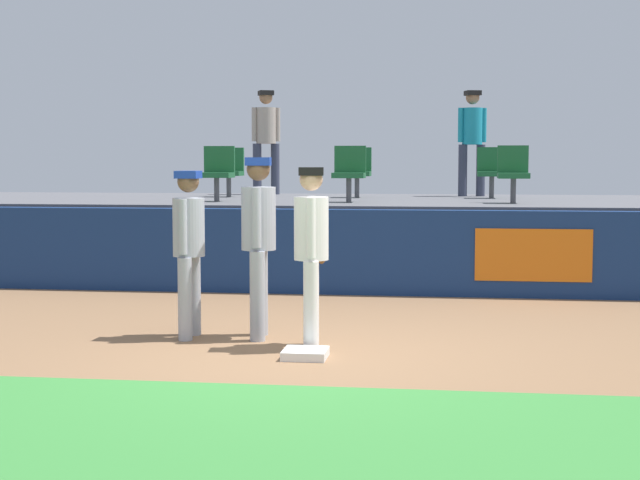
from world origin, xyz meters
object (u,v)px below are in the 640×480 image
object	(u,v)px
player_coach_visitor	(189,241)
seat_front_left	(218,170)
seat_back_left	(230,169)
seat_back_center	(357,169)
spectator_hooded	(266,135)
spectator_capped	(472,135)
seat_back_right	(492,169)
seat_front_center	(349,170)
seat_front_right	(513,171)
player_fielder_home	(312,244)
first_base	(305,354)
player_runner_visitor	(259,234)

from	to	relation	value
player_coach_visitor	seat_front_left	distance (m)	4.95
seat_back_left	seat_front_left	world-z (taller)	same
seat_back_center	spectator_hooded	bearing A→B (deg)	146.36
player_coach_visitor	spectator_capped	bearing A→B (deg)	159.66
seat_back_right	seat_back_left	bearing A→B (deg)	-180.00
seat_front_center	spectator_hooded	distance (m)	3.56
seat_front_left	spectator_capped	distance (m)	4.70
seat_back_center	spectator_capped	bearing A→B (deg)	22.54
seat_front_right	seat_back_right	bearing A→B (deg)	97.32
seat_back_left	seat_front_center	distance (m)	2.88
seat_front_left	spectator_capped	xyz separation A→B (m)	(3.87, 2.59, 0.58)
player_fielder_home	spectator_hooded	size ratio (longest dim) A/B	0.92
seat_back_left	spectator_capped	xyz separation A→B (m)	(4.11, 0.79, 0.58)
seat_front_left	spectator_capped	world-z (taller)	spectator_capped
seat_front_center	spectator_hooded	size ratio (longest dim) A/B	0.45
first_base	seat_back_right	bearing A→B (deg)	75.14
player_fielder_home	seat_front_left	xyz separation A→B (m)	(-2.19, 5.17, 0.65)
seat_back_left	seat_front_left	distance (m)	1.81
player_fielder_home	player_coach_visitor	world-z (taller)	player_fielder_home
seat_front_left	seat_front_right	distance (m)	4.41
seat_back_right	spectator_hooded	distance (m)	4.23
player_coach_visitor	spectator_hooded	distance (m)	7.95
first_base	seat_back_center	world-z (taller)	seat_back_center
seat_front_center	seat_front_right	size ratio (longest dim) A/B	1.00
seat_back_center	seat_back_right	distance (m)	2.22
seat_front_right	seat_back_center	size ratio (longest dim) A/B	1.00
spectator_capped	player_runner_visitor	bearing A→B (deg)	55.17
player_coach_visitor	seat_front_left	world-z (taller)	seat_front_left
seat_back_left	spectator_hooded	bearing A→B (deg)	71.14
player_fielder_home	seat_back_left	world-z (taller)	seat_back_left
player_runner_visitor	seat_front_right	xyz separation A→B (m)	(2.82, 4.74, 0.59)
player_runner_visitor	seat_front_center	distance (m)	4.80
player_runner_visitor	player_fielder_home	bearing A→B (deg)	48.35
first_base	player_runner_visitor	size ratio (longest dim) A/B	0.22
seat_front_center	spectator_capped	distance (m)	3.25
spectator_hooded	first_base	bearing A→B (deg)	80.40
player_fielder_home	spectator_capped	xyz separation A→B (m)	(1.68, 7.77, 1.23)
first_base	player_runner_visitor	xyz separation A→B (m)	(-0.61, 0.91, 1.02)
seat_back_left	seat_back_right	world-z (taller)	same
seat_back_center	player_fielder_home	bearing A→B (deg)	-88.08
first_base	player_fielder_home	size ratio (longest dim) A/B	0.23
seat_front_center	spectator_hooded	world-z (taller)	spectator_hooded
player_runner_visitor	player_coach_visitor	distance (m)	0.71
player_fielder_home	seat_front_left	bearing A→B (deg)	-164.20
player_runner_visitor	spectator_capped	world-z (taller)	spectator_capped
seat_back_left	seat_back_center	distance (m)	2.19
first_base	seat_front_center	world-z (taller)	seat_front_center
first_base	player_coach_visitor	bearing A→B (deg)	147.64
spectator_hooded	seat_front_left	bearing A→B (deg)	63.90
seat_front_left	first_base	bearing A→B (deg)	-68.72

